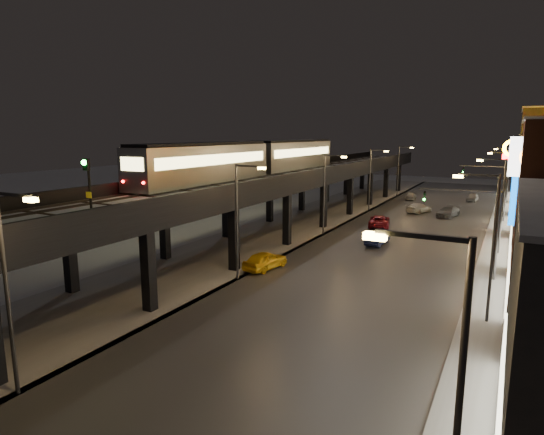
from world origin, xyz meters
The scene contains 32 objects.
ground centered at (0.00, 0.00, 0.00)m, with size 220.00×220.00×0.00m, color silver.
road_surface centered at (7.50, 35.00, 0.03)m, with size 17.00×120.00×0.06m, color #46474D.
sidewalk_right centered at (17.50, 35.00, 0.07)m, with size 4.00×120.00×0.14m, color #9FA1A8.
under_viaduct_pavement centered at (-6.00, 35.00, 0.03)m, with size 11.00×120.00×0.06m, color #9FA1A8.
elevated_viaduct centered at (-6.00, 31.84, 5.62)m, with size 9.00×100.00×6.30m.
viaduct_trackbed centered at (-6.01, 31.97, 6.39)m, with size 8.40×100.00×0.32m.
viaduct_parapet_streetside centered at (-1.65, 32.00, 6.85)m, with size 0.30×100.00×1.10m, color black.
viaduct_parapet_far centered at (-10.35, 32.00, 6.85)m, with size 0.30×100.00×1.10m, color black.
streetlight_left_0 centered at (-0.43, -5.00, 5.24)m, with size 2.57×0.28×9.00m.
streetlight_right_0 centered at (16.73, -5.00, 5.24)m, with size 2.56×0.28×9.00m.
streetlight_left_1 centered at (-0.43, 13.00, 5.24)m, with size 2.57×0.28×9.00m.
streetlight_right_1 centered at (16.73, 13.00, 5.24)m, with size 2.56×0.28×9.00m.
streetlight_left_2 centered at (-0.43, 31.00, 5.24)m, with size 2.57×0.28×9.00m.
streetlight_right_2 centered at (16.73, 31.00, 5.24)m, with size 2.56×0.28×9.00m.
streetlight_left_3 centered at (-0.43, 49.00, 5.24)m, with size 2.57×0.28×9.00m.
streetlight_right_3 centered at (16.73, 49.00, 5.24)m, with size 2.56×0.28×9.00m.
streetlight_left_4 centered at (-0.43, 67.00, 5.24)m, with size 2.57×0.28×9.00m.
streetlight_right_4 centered at (16.73, 67.00, 5.24)m, with size 2.56×0.28×9.00m.
traffic_light_rig_a centered at (15.84, 22.00, 4.50)m, with size 6.10×0.34×7.00m.
traffic_light_rig_b centered at (15.84, 52.00, 4.50)m, with size 6.10×0.34×7.00m.
subway_train centered at (-8.50, 29.64, 8.51)m, with size 3.18×38.88×3.81m.
rail_signal centered at (-2.10, 0.70, 9.00)m, with size 0.39×0.45×3.35m.
car_taxi centered at (-0.09, 16.35, 0.76)m, with size 1.81×4.49×1.53m, color yellow.
car_near_white centered at (5.89, 29.37, 0.69)m, with size 1.46×4.19×1.38m, color #1A224D.
car_mid_silver centered at (3.69, 38.36, 0.71)m, with size 2.35×5.11×1.42m, color maroon.
car_mid_dark centered at (6.07, 50.91, 0.69)m, with size 1.92×4.72×1.37m, color silver.
car_far_white centered at (2.42, 63.84, 0.64)m, with size 1.52×3.78×1.29m, color silver.
car_onc_white centered at (10.25, 49.47, 0.70)m, with size 1.97×4.85×1.41m, color slate.
car_onc_red centered at (11.94, 66.99, 0.66)m, with size 1.57×3.89×1.33m, color #9B9DA0.
sign_mcdonalds centered at (18.00, 36.01, 8.79)m, with size 3.18×0.76×10.68m.
sign_citgo centered at (18.50, 14.76, 8.51)m, with size 2.33×0.39×11.09m.
sign_carwash centered at (18.50, 18.38, 6.44)m, with size 1.75×0.35×9.07m.
Camera 1 is at (17.68, -15.80, 11.27)m, focal length 30.00 mm.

